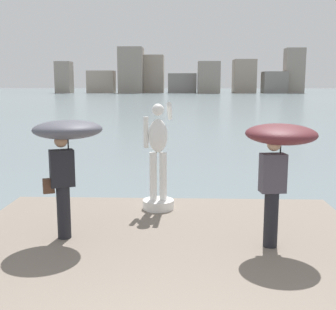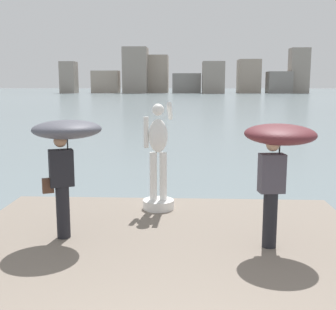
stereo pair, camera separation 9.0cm
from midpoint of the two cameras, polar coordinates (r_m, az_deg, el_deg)
The scene contains 5 objects.
ground_plane at distance 42.49m, azimuth 2.24°, elevation 5.52°, with size 400.00×400.00×0.00m, color slate.
statue_white_figure at distance 8.71m, azimuth -1.00°, elevation -1.51°, with size 0.64×0.88×2.17m.
onlooker_left at distance 7.19m, azimuth -13.01°, elevation 1.72°, with size 1.48×1.48×1.96m.
onlooker_right at distance 6.79m, azimuth 14.69°, elevation 0.98°, with size 1.22×1.23×1.95m.
distant_skyline at distance 128.71m, azimuth 2.91°, elevation 10.41°, with size 71.59×13.57×13.04m.
Camera 2 is at (0.39, -2.38, 2.94)m, focal length 46.16 mm.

